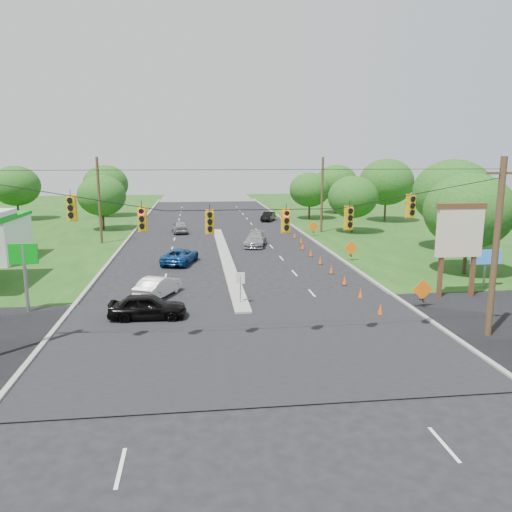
{
  "coord_description": "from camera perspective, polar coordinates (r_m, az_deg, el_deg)",
  "views": [
    {
      "loc": [
        -2.66,
        -23.49,
        8.93
      ],
      "look_at": [
        1.12,
        7.27,
        2.8
      ],
      "focal_mm": 35.0,
      "sensor_mm": 36.0,
      "label": 1
    }
  ],
  "objects": [
    {
      "name": "work_sign_2",
      "position": [
        57.64,
        6.57,
        3.3
      ],
      "size": [
        1.27,
        0.58,
        1.37
      ],
      "color": "black",
      "rests_on": "ground"
    },
    {
      "name": "white_sedan",
      "position": [
        33.17,
        -11.12,
        -3.42
      ],
      "size": [
        3.05,
        4.4,
        1.37
      ],
      "primitive_type": "imported",
      "rotation": [
        0.0,
        0.0,
        2.72
      ],
      "color": "silver",
      "rests_on": "ground"
    },
    {
      "name": "tree_9",
      "position": [
        60.62,
        11.01,
        6.64
      ],
      "size": [
        5.88,
        5.88,
        6.86
      ],
      "color": "black",
      "rests_on": "ground"
    },
    {
      "name": "cone_8",
      "position": [
        56.27,
        4.44,
        2.38
      ],
      "size": [
        0.32,
        0.32,
        0.7
      ],
      "primitive_type": "cone",
      "color": "#E74D0F",
      "rests_on": "ground"
    },
    {
      "name": "utility_pole_far_left",
      "position": [
        54.57,
        -17.47,
        6.02
      ],
      "size": [
        0.28,
        0.28,
        9.0
      ],
      "primitive_type": "cylinder",
      "color": "#422D1C",
      "rests_on": "ground"
    },
    {
      "name": "tree_12",
      "position": [
        73.55,
        6.15,
        7.55
      ],
      "size": [
        5.88,
        5.88,
        6.86
      ],
      "color": "black",
      "rests_on": "ground"
    },
    {
      "name": "median",
      "position": [
        45.46,
        -3.52,
        -0.16
      ],
      "size": [
        1.0,
        34.0,
        0.18
      ],
      "primitive_type": "cube",
      "color": "gray",
      "rests_on": "ground"
    },
    {
      "name": "tree_7",
      "position": [
        41.26,
        23.16,
        4.76
      ],
      "size": [
        6.72,
        6.72,
        7.84
      ],
      "color": "black",
      "rests_on": "ground"
    },
    {
      "name": "tree_6",
      "position": [
        79.72,
        -16.8,
        7.86
      ],
      "size": [
        6.72,
        6.72,
        7.84
      ],
      "color": "black",
      "rests_on": "ground"
    },
    {
      "name": "work_sign_0",
      "position": [
        31.6,
        18.5,
        -3.77
      ],
      "size": [
        1.27,
        0.58,
        1.37
      ],
      "color": "black",
      "rests_on": "ground"
    },
    {
      "name": "cone_7",
      "position": [
        52.88,
        5.19,
        1.81
      ],
      "size": [
        0.32,
        0.32,
        0.7
      ],
      "primitive_type": "cone",
      "color": "#E74D0F",
      "rests_on": "ground"
    },
    {
      "name": "work_sign_1",
      "position": [
        44.32,
        10.79,
        0.8
      ],
      "size": [
        1.27,
        0.58,
        1.37
      ],
      "color": "black",
      "rests_on": "ground"
    },
    {
      "name": "dark_car_receding",
      "position": [
        71.6,
        1.41,
        4.55
      ],
      "size": [
        2.74,
        4.19,
        1.3
      ],
      "primitive_type": "imported",
      "rotation": [
        0.0,
        0.0,
        -0.38
      ],
      "color": "black",
      "rests_on": "ground"
    },
    {
      "name": "cone_3",
      "position": [
        39.4,
        8.61,
        -1.52
      ],
      "size": [
        0.32,
        0.32,
        0.7
      ],
      "primitive_type": "cone",
      "color": "#E74D0F",
      "rests_on": "ground"
    },
    {
      "name": "ground",
      "position": [
        25.27,
        -0.52,
        -9.5
      ],
      "size": [
        160.0,
        160.0,
        0.0
      ],
      "primitive_type": "plane",
      "color": "black",
      "rests_on": "ground"
    },
    {
      "name": "blue_pickup",
      "position": [
        43.12,
        -8.67,
        0.02
      ],
      "size": [
        3.5,
        5.29,
        1.35
      ],
      "primitive_type": "imported",
      "rotation": [
        0.0,
        0.0,
        2.86
      ],
      "color": "navy",
      "rests_on": "ground"
    },
    {
      "name": "median_sign",
      "position": [
        30.54,
        -1.8,
        -2.97
      ],
      "size": [
        0.55,
        0.06,
        2.05
      ],
      "color": "gray",
      "rests_on": "ground"
    },
    {
      "name": "cone_1",
      "position": [
        32.91,
        11.86,
        -4.17
      ],
      "size": [
        0.32,
        0.32,
        0.7
      ],
      "primitive_type": "cone",
      "color": "#E74D0F",
      "rests_on": "ground"
    },
    {
      "name": "cone_0",
      "position": [
        29.76,
        14.03,
        -5.92
      ],
      "size": [
        0.32,
        0.32,
        0.7
      ],
      "primitive_type": "cone",
      "color": "#E74D0F",
      "rests_on": "ground"
    },
    {
      "name": "signal_span",
      "position": [
        22.99,
        -0.39,
        1.27
      ],
      "size": [
        25.6,
        0.32,
        9.0
      ],
      "color": "#422D1C",
      "rests_on": "ground"
    },
    {
      "name": "black_sedan",
      "position": [
        28.72,
        -12.28,
        -5.66
      ],
      "size": [
        4.37,
        1.9,
        1.47
      ],
      "primitive_type": "imported",
      "rotation": [
        0.0,
        0.0,
        1.53
      ],
      "color": "black",
      "rests_on": "ground"
    },
    {
      "name": "cross_street",
      "position": [
        25.27,
        -0.52,
        -9.5
      ],
      "size": [
        160.0,
        14.0,
        0.02
      ],
      "primitive_type": "cube",
      "color": "black",
      "rests_on": "ground"
    },
    {
      "name": "silver_car_oncoming",
      "position": [
        60.81,
        -8.72,
        3.31
      ],
      "size": [
        2.25,
        4.47,
        1.46
      ],
      "primitive_type": "imported",
      "rotation": [
        0.0,
        0.0,
        3.27
      ],
      "color": "gray",
      "rests_on": "ground"
    },
    {
      "name": "cone_9",
      "position": [
        59.66,
        3.78,
        2.9
      ],
      "size": [
        0.32,
        0.32,
        0.7
      ],
      "primitive_type": "cone",
      "color": "#E74D0F",
      "rests_on": "ground"
    },
    {
      "name": "cone_6",
      "position": [
        49.39,
        5.36,
        1.14
      ],
      "size": [
        0.32,
        0.32,
        0.7
      ],
      "primitive_type": "cone",
      "color": "#E74D0F",
      "rests_on": "ground"
    },
    {
      "name": "curb_right",
      "position": [
        55.71,
        6.33,
        1.9
      ],
      "size": [
        0.25,
        110.0,
        0.16
      ],
      "primitive_type": "cube",
      "color": "gray",
      "rests_on": "ground"
    },
    {
      "name": "cone_5",
      "position": [
        46.03,
        6.28,
        0.38
      ],
      "size": [
        0.32,
        0.32,
        0.7
      ],
      "primitive_type": "cone",
      "color": "#E74D0F",
      "rests_on": "ground"
    },
    {
      "name": "tree_4",
      "position": [
        79.73,
        -25.75,
        7.24
      ],
      "size": [
        6.72,
        6.72,
        7.84
      ],
      "color": "black",
      "rests_on": "ground"
    },
    {
      "name": "pylon_sign",
      "position": [
        34.55,
        22.52,
        2.13
      ],
      "size": [
        5.9,
        2.3,
        6.12
      ],
      "color": "#59331E",
      "rests_on": "ground"
    },
    {
      "name": "utility_pole_far_right",
      "position": [
        60.59,
        7.55,
        6.9
      ],
      "size": [
        0.28,
        0.28,
        9.0
      ],
      "primitive_type": "cylinder",
      "color": "#422D1C",
      "rests_on": "ground"
    },
    {
      "name": "tree_8",
      "position": [
        51.85,
        21.56,
        6.71
      ],
      "size": [
        7.56,
        7.56,
        8.82
      ],
      "color": "black",
      "rests_on": "ground"
    },
    {
      "name": "curb_left",
      "position": [
        54.74,
        -14.73,
        1.43
      ],
      "size": [
        0.25,
        110.0,
        0.16
      ],
      "primitive_type": "cube",
      "color": "gray",
      "rests_on": "ground"
    },
    {
      "name": "cone_4",
      "position": [
        42.7,
        7.36,
        -0.5
      ],
      "size": [
        0.32,
        0.32,
        0.7
      ],
      "primitive_type": "cone",
      "color": "#E74D0F",
      "rests_on": "ground"
    },
    {
      "name": "tree_10",
      "position": [
        72.64,
        14.68,
        8.18
      ],
      "size": [
        7.56,
        7.56,
        8.82
      ],
      "color": "black",
      "rests_on": "ground"
    },
    {
      "name": "silver_car_far",
      "position": [
        51.04,
        -0.07,
        1.92
      ],
      "size": [
        3.05,
        5.2,
        1.41
      ],
      "primitive_type": "imported",
      "rotation": [
        0.0,
        0.0,
        -0.23
      ],
      "color": "gray",
      "rests_on": "ground"
    },
    {
      "name": "tree_5",
      "position": [
        64.66,
        -17.21,
        6.62
      ],
      "size": [
        5.88,
        5.88,
        6.86
      ],
      "color": "black",
      "rests_on": "ground"
    },
    {
      "name": "cone_2",
      "position": [
        36.13,
        10.09,
        -2.73
      ],
      "size": [
        0.32,
        0.32,
        0.7
      ],
      "primitive_type": "cone",
      "color": "#E74D0F",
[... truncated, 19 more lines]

